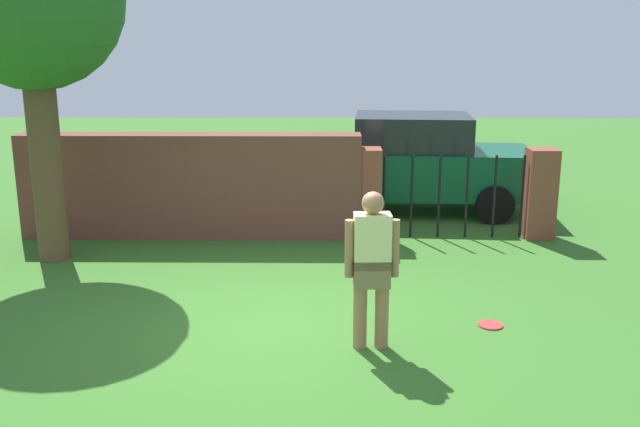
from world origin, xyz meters
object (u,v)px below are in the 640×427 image
Objects in this scene: person at (372,263)px; frisbee_red at (490,325)px; car at (411,163)px; tree at (31,3)px.

person is 1.70m from frisbee_red.
person reaches higher than frisbee_red.
car is 15.94× the size of frisbee_red.
car is (1.06, 5.87, -0.04)m from person.
person is at bearing -157.40° from frisbee_red.
frisbee_red is at bearing -22.51° from tree.
frisbee_red is (5.66, -2.34, -3.48)m from tree.
person is at bearing 83.58° from car.
car is 5.39m from frisbee_red.
tree reaches higher than car.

